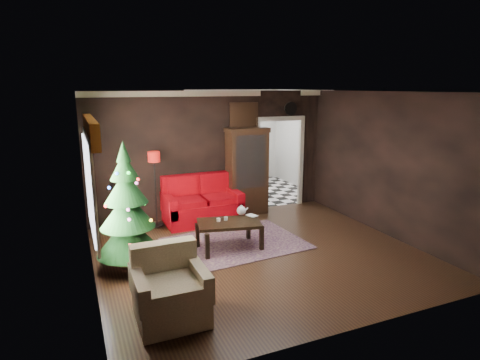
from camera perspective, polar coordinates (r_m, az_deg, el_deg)
name	(u,v)px	position (r m, az deg, el deg)	size (l,w,h in m)	color
floor	(260,254)	(7.25, 2.82, -10.39)	(5.50, 5.50, 0.00)	black
ceiling	(262,92)	(6.65, 3.09, 12.33)	(5.50, 5.50, 0.00)	white
wall_back	(212,154)	(9.09, -3.94, 3.64)	(5.50, 5.50, 0.00)	black
wall_front	(357,221)	(4.77, 16.19, -5.57)	(5.50, 5.50, 0.00)	black
wall_left	(88,193)	(6.16, -20.74, -1.72)	(5.50, 5.50, 0.00)	black
wall_right	(388,165)	(8.37, 20.17, 2.04)	(5.50, 5.50, 0.00)	black
doorway	(279,164)	(9.82, 5.51, 2.24)	(1.10, 0.10, 2.10)	beige
left_window	(90,186)	(6.35, -20.51, -0.83)	(0.05, 1.60, 1.40)	white
valance	(91,130)	(6.22, -20.37, 6.60)	(0.12, 2.10, 0.35)	#A25418
kitchen_floor	(253,192)	(11.36, 1.80, -1.64)	(3.00, 3.00, 0.00)	white
kitchen_window	(233,127)	(12.38, -0.97, 7.57)	(0.70, 0.06, 0.70)	white
rug	(235,243)	(7.69, -0.64, -8.91)	(2.47, 1.80, 0.01)	#452D3F
loveseat	(202,200)	(8.74, -5.36, -2.81)	(1.70, 0.90, 1.00)	maroon
curio_cabinet	(247,173)	(9.23, 0.97, 0.97)	(0.90, 0.45, 1.90)	black
floor_lamp	(155,189)	(8.44, -11.87, -1.31)	(0.26, 0.26, 1.56)	black
christmas_tree	(127,207)	(6.55, -15.70, -3.70)	(1.02, 1.02, 1.95)	#0E3911
armchair	(170,286)	(5.27, -9.87, -14.52)	(0.90, 0.90, 0.92)	beige
coffee_table	(229,235)	(7.37, -1.55, -7.77)	(1.12, 0.67, 0.50)	black
teapot	(241,210)	(7.61, 0.20, -4.32)	(0.20, 0.20, 0.19)	white
cup_a	(226,218)	(7.36, -2.02, -5.46)	(0.07, 0.07, 0.06)	silver
cup_b	(218,220)	(7.30, -3.07, -5.64)	(0.07, 0.07, 0.06)	white
book	(249,212)	(7.52, 1.28, -4.48)	(0.15, 0.02, 0.21)	#9B855B
wall_clock	(290,109)	(9.74, 7.13, 10.00)	(0.32, 0.32, 0.06)	white
painting	(244,115)	(9.22, 0.53, 9.12)	(0.62, 0.05, 0.52)	tan
kitchen_counter	(236,168)	(12.34, -0.51, 1.68)	(1.80, 0.60, 0.90)	silver
kitchen_table	(247,182)	(10.89, 1.04, -0.26)	(0.70, 0.70, 0.75)	brown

